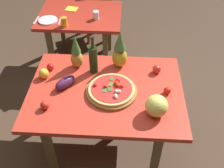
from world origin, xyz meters
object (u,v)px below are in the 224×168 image
Objects in this scene: drinking_glass_water at (96,15)px; fork_utensil at (36,20)px; dining_chair at (96,9)px; pizza_board at (112,91)px; bell_pepper at (44,74)px; napkin_folded at (72,9)px; drinking_glass_juice at (64,22)px; tomato_near_board at (50,67)px; pineapple_left at (76,53)px; knife_utensil at (60,21)px; pineapple_right at (120,51)px; tomato_by_bottle at (45,105)px; dinner_plate at (48,20)px; eggplant at (65,82)px; display_table at (106,96)px; tomato_at_corner at (157,69)px; pizza at (112,89)px; melon at (157,106)px; wine_bottle at (93,59)px; tomato_beside_pepper at (167,90)px; background_table at (81,22)px.

drinking_glass_water is 0.53× the size of fork_utensil.
fork_utensil is (-0.62, -0.80, 0.25)m from dining_chair.
pizza_board is 4.46× the size of drinking_glass_water.
bell_pepper is 0.68× the size of napkin_folded.
tomato_near_board is at bearing -88.55° from drinking_glass_juice.
pineapple_left reaches higher than drinking_glass_juice.
pineapple_right is at bearing -48.38° from knife_utensil.
napkin_folded is (0.08, 0.31, -0.00)m from knife_utensil.
dinner_plate is (-0.30, 1.36, -0.03)m from tomato_by_bottle.
tomato_by_bottle is at bearing -113.14° from eggplant.
drinking_glass_water is (-0.31, 0.87, -0.11)m from pineapple_right.
display_table is 1.95m from dining_chair.
eggplant reaches higher than tomato_near_board.
pineapple_right is 1.08m from knife_utensil.
pineapple_right is (0.05, 0.36, 0.15)m from pizza_board.
pizza_board is at bearing -25.09° from tomato_near_board.
tomato_at_corner is at bearing -37.64° from drinking_glass_juice.
eggplant is (-0.06, -1.90, 0.29)m from dining_chair.
pizza reaches higher than display_table.
tomato_by_bottle is 0.32× the size of dinner_plate.
pineapple_right is 2.03× the size of knife_utensil.
pineapple_right reaches higher than drinking_glass_water.
bell_pepper is (-0.96, 0.37, -0.04)m from melon.
knife_utensil is at bearing 119.03° from display_table.
pizza_board is at bearing 148.71° from melon.
pineapple_left is 1.51× the size of dinner_plate.
wine_bottle is 1.27m from napkin_folded.
tomato_beside_pepper is at bearing -75.22° from tomato_at_corner.
eggplant is at bearing 66.83° from dining_chair.
dinner_plate is at bearing 125.33° from pizza.
wine_bottle is at bearing 123.97° from pizza.
background_table is 13.13× the size of tomato_at_corner.
bell_pepper is (-0.66, -0.21, -0.12)m from pineapple_right.
tomato_beside_pepper is at bearing -41.65° from dinner_plate.
pineapple_right is 3.84× the size of drinking_glass_water.
drinking_glass_juice is at bearing 91.45° from tomato_near_board.
pineapple_right reaches higher than pineapple_left.
drinking_glass_juice reaches higher than tomato_near_board.
wine_bottle is 3.81× the size of bell_pepper.
drinking_glass_juice reaches higher than display_table.
display_table is at bearing -47.66° from fork_utensil.
wine_bottle reaches higher than pizza.
dining_chair is 11.90× the size of tomato_by_bottle.
dining_chair is 13.13× the size of tomato_near_board.
knife_utensil is (-0.21, -0.19, 0.11)m from background_table.
display_table is at bearing -3.24° from eggplant.
dining_chair is at bearing 55.93° from fork_utensil.
background_table is at bearing 66.36° from drinking_glass_juice.
fork_utensil and knife_utensil have the same top height.
tomato_beside_pepper is (0.41, -0.35, -0.13)m from pineapple_right.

